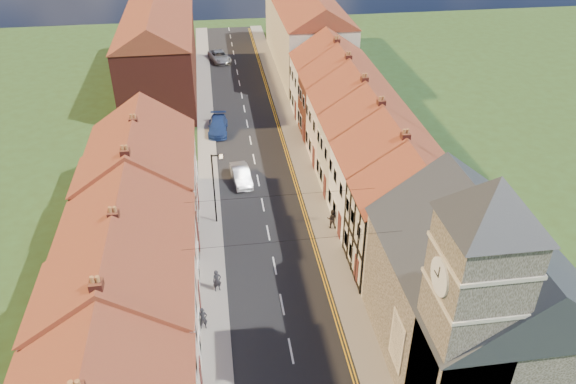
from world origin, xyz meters
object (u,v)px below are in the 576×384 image
(car_far, at_px, (218,126))
(car_distant, at_px, (220,57))
(pedestrian_right, at_px, (332,219))
(pedestrian_left_b, at_px, (217,281))
(pedestrian_left, at_px, (203,318))
(car_mid, at_px, (241,175))
(lamppost, at_px, (215,184))
(church, at_px, (476,292))

(car_far, bearing_deg, car_distant, 91.34)
(car_distant, xyz_separation_m, pedestrian_right, (7.07, -40.74, 0.24))
(pedestrian_right, height_order, pedestrian_left_b, pedestrian_left_b)
(car_far, distance_m, pedestrian_left, 27.95)
(car_far, bearing_deg, pedestrian_left_b, -88.20)
(car_mid, height_order, car_distant, car_mid)
(lamppost, xyz_separation_m, car_distant, (1.72, 38.64, -2.86))
(car_mid, relative_size, car_far, 0.87)
(car_mid, bearing_deg, church, -70.79)
(car_mid, xyz_separation_m, pedestrian_left_b, (-2.61, -14.14, 0.25))
(church, xyz_separation_m, pedestrian_right, (-4.38, 14.58, -4.95))
(pedestrian_left_b, bearing_deg, pedestrian_right, 15.62)
(pedestrian_left_b, bearing_deg, church, -50.33)
(pedestrian_left, height_order, pedestrian_right, pedestrian_right)
(church, bearing_deg, car_mid, 115.57)
(church, xyz_separation_m, lamppost, (-13.17, 16.68, -2.34))
(car_far, xyz_separation_m, car_distant, (1.05, 22.21, -0.01))
(car_distant, height_order, pedestrian_left_b, pedestrian_left_b)
(church, relative_size, car_far, 3.17)
(pedestrian_left, bearing_deg, car_mid, 79.59)
(church, distance_m, car_mid, 25.69)
(car_distant, bearing_deg, pedestrian_left_b, -106.90)
(car_mid, relative_size, pedestrian_right, 2.59)
(car_far, bearing_deg, lamppost, -88.26)
(church, relative_size, car_distant, 3.09)
(church, height_order, pedestrian_right, church)
(church, bearing_deg, pedestrian_left_b, 147.61)
(church, relative_size, lamppost, 2.53)
(car_mid, bearing_deg, pedestrian_left, -108.01)
(car_mid, relative_size, pedestrian_left_b, 2.54)
(pedestrian_right, bearing_deg, church, 120.19)
(lamppost, height_order, car_mid, lamppost)
(pedestrian_left_b, bearing_deg, pedestrian_left, -124.47)
(church, relative_size, pedestrian_left, 9.79)
(church, distance_m, lamppost, 21.38)
(car_far, xyz_separation_m, pedestrian_right, (8.12, -18.53, 0.23))
(car_mid, distance_m, pedestrian_left, 17.83)
(car_distant, relative_size, pedestrian_left_b, 3.00)
(lamppost, relative_size, pedestrian_right, 3.73)
(church, relative_size, pedestrian_left_b, 9.27)
(lamppost, distance_m, car_mid, 7.05)
(car_far, height_order, car_distant, car_far)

